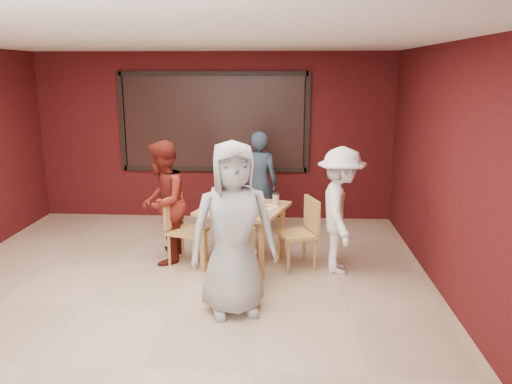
# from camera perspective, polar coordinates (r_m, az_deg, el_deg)

# --- Properties ---
(floor) EXTENTS (7.00, 7.00, 0.00)m
(floor) POSITION_cam_1_polar(r_m,az_deg,el_deg) (5.58, -9.66, -12.98)
(floor) COLOR tan
(floor) RESTS_ON ground
(window_blinds) EXTENTS (3.00, 0.02, 1.50)m
(window_blinds) POSITION_cam_1_polar(r_m,az_deg,el_deg) (8.43, -4.87, 7.94)
(window_blinds) COLOR black
(dining_table) EXTENTS (1.25, 1.25, 0.94)m
(dining_table) POSITION_cam_1_polar(r_m,az_deg,el_deg) (6.43, -1.43, -2.56)
(dining_table) COLOR #B08048
(dining_table) RESTS_ON floor
(chair_front) EXTENTS (0.40, 0.40, 0.81)m
(chair_front) POSITION_cam_1_polar(r_m,az_deg,el_deg) (5.74, -1.99, -7.04)
(chair_front) COLOR tan
(chair_front) RESTS_ON floor
(chair_back) EXTENTS (0.42, 0.42, 0.82)m
(chair_back) POSITION_cam_1_polar(r_m,az_deg,el_deg) (7.16, -1.59, -2.75)
(chair_back) COLOR tan
(chair_back) RESTS_ON floor
(chair_left) EXTENTS (0.55, 0.55, 0.91)m
(chair_left) POSITION_cam_1_polar(r_m,az_deg,el_deg) (6.60, -8.45, -3.84)
(chair_left) COLOR tan
(chair_left) RESTS_ON floor
(chair_right) EXTENTS (0.57, 0.57, 0.92)m
(chair_right) POSITION_cam_1_polar(r_m,az_deg,el_deg) (6.43, 5.35, -4.22)
(chair_right) COLOR tan
(chair_right) RESTS_ON floor
(diner_front) EXTENTS (1.01, 0.80, 1.82)m
(diner_front) POSITION_cam_1_polar(r_m,az_deg,el_deg) (5.11, -2.61, -4.26)
(diner_front) COLOR #9F9F9F
(diner_front) RESTS_ON floor
(diner_back) EXTENTS (0.63, 0.46, 1.61)m
(diner_back) POSITION_cam_1_polar(r_m,az_deg,el_deg) (7.67, 0.33, 1.03)
(diner_back) COLOR #2B3A4D
(diner_back) RESTS_ON floor
(diner_left) EXTENTS (0.63, 0.80, 1.62)m
(diner_left) POSITION_cam_1_polar(r_m,az_deg,el_deg) (6.64, -10.61, -1.18)
(diner_left) COLOR maroon
(diner_left) RESTS_ON floor
(diner_right) EXTENTS (0.62, 1.04, 1.59)m
(diner_right) POSITION_cam_1_polar(r_m,az_deg,el_deg) (6.29, 9.64, -2.11)
(diner_right) COLOR white
(diner_right) RESTS_ON floor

